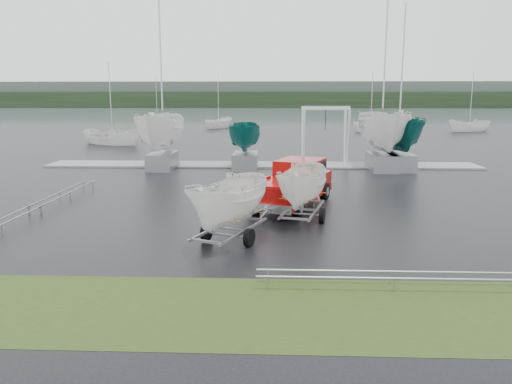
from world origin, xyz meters
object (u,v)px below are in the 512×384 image
at_px(trailer_hitched, 229,161).
at_px(trailer_parked, 304,152).
at_px(boat_hoist, 325,128).
at_px(pickup_truck, 295,182).

distance_m(trailer_hitched, trailer_parked, 4.04).
bearing_deg(boat_hoist, trailer_parked, -98.47).
distance_m(pickup_truck, trailer_hitched, 6.70).
bearing_deg(trailer_parked, trailer_hitched, -116.17).
xyz_separation_m(trailer_hitched, boat_hoist, (4.91, 18.60, -0.08)).
bearing_deg(boat_hoist, pickup_truck, -101.36).
height_order(pickup_truck, boat_hoist, boat_hoist).
xyz_separation_m(trailer_hitched, trailer_parked, (2.60, 3.09, -0.03)).
relative_size(pickup_truck, boat_hoist, 1.52).
xyz_separation_m(trailer_parked, boat_hoist, (2.31, 15.51, -0.05)).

